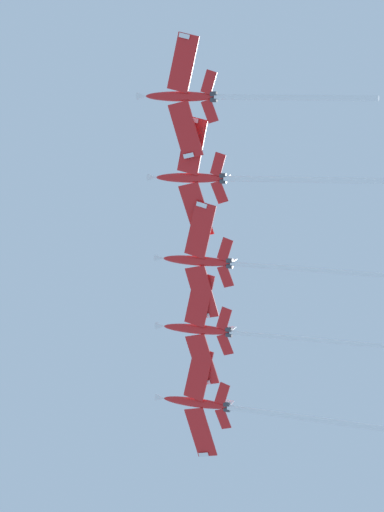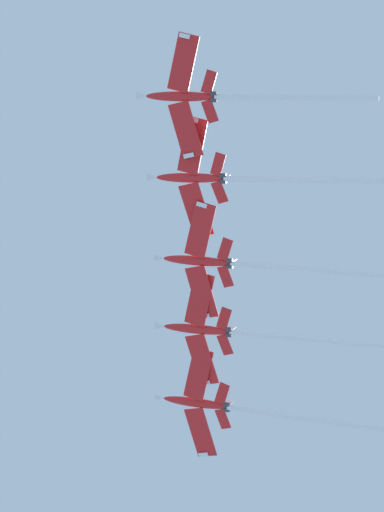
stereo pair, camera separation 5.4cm
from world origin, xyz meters
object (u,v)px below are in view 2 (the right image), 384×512
object	(u,v)px
jet_far_left	(213,97)
jet_inner_right	(225,332)
jet_far_right	(242,409)
jet_centre	(233,264)
jet_inner_left	(230,178)

from	to	relation	value
jet_far_left	jet_inner_right	world-z (taller)	jet_inner_right
jet_far_left	jet_far_right	xyz separation A→B (m)	(-42.76, -29.49, -1.21)
jet_centre	jet_inner_right	bearing A→B (deg)	-134.23
jet_inner_right	jet_far_right	world-z (taller)	jet_far_right
jet_inner_left	jet_centre	size ratio (longest dim) A/B	0.93
jet_inner_left	jet_far_right	world-z (taller)	jet_inner_left
jet_centre	jet_inner_right	size ratio (longest dim) A/B	1.08
jet_inner_left	jet_centre	xyz separation A→B (m)	(-10.89, -8.49, -0.90)
jet_inner_left	jet_inner_right	size ratio (longest dim) A/B	1.00
jet_centre	jet_inner_right	xyz separation A→B (m)	(-8.27, -8.50, 0.66)
jet_inner_right	jet_far_right	xyz separation A→B (m)	(-11.89, -6.18, -1.48)
jet_inner_right	jet_inner_left	bearing A→B (deg)	41.56
jet_far_left	jet_inner_left	bearing A→B (deg)	-151.64
jet_inner_right	jet_centre	bearing A→B (deg)	45.77
jet_far_right	jet_inner_right	bearing A→B (deg)	27.47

